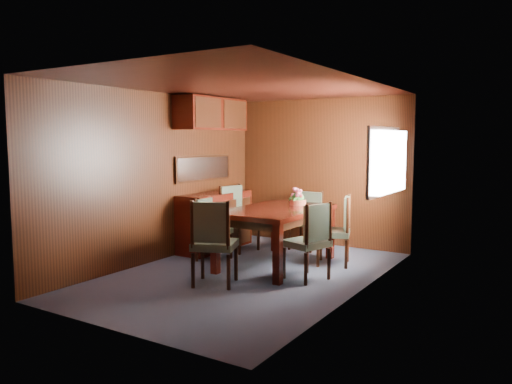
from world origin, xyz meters
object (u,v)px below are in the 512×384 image
Objects in this scene: chair_right_near at (311,237)px; flower_centerpiece at (298,196)px; dining_table at (276,216)px; chair_head at (213,238)px; chair_left_near at (210,225)px; sideboard at (215,221)px.

flower_centerpiece reaches higher than chair_right_near.
flower_centerpiece is at bearing 55.12° from chair_right_near.
chair_head is (-0.15, -1.24, -0.11)m from dining_table.
chair_right_near reaches higher than chair_left_near.
sideboard is 5.40× the size of flower_centerpiece.
dining_table is 1.03m from chair_left_near.
chair_left_near is 0.87× the size of chair_head.
sideboard is 0.71m from chair_left_near.
chair_left_near is 1.34m from chair_head.
dining_table is at bearing 79.51° from chair_right_near.
dining_table is 0.52m from flower_centerpiece.
sideboard is at bearing -177.82° from flower_centerpiece.
chair_left_near reaches higher than sideboard.
chair_left_near is at bearing 106.95° from chair_head.
chair_head is at bearing -54.06° from sideboard.
chair_left_near reaches higher than dining_table.
chair_left_near is at bearing -59.75° from sideboard.
chair_right_near reaches higher than sideboard.
chair_right_near is 1.21m from chair_head.
flower_centerpiece is at bearing 116.27° from chair_left_near.
chair_left_near is at bearing -168.39° from dining_table.
sideboard reaches higher than dining_table.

